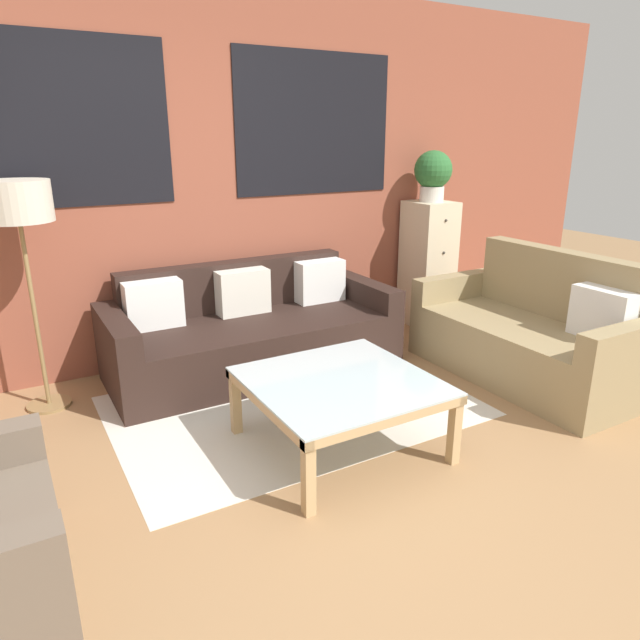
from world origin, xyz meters
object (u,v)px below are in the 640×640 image
Objects in this scene: drawer_cabinet at (428,264)px; potted_plant at (433,173)px; floor_lamp at (18,212)px; settee_vintage at (531,337)px; couch_dark at (252,333)px; coffee_table at (340,389)px.

potted_plant is at bearing 90.00° from drawer_cabinet.
floor_lamp is 1.28× the size of drawer_cabinet.
settee_vintage is 3.72× the size of potted_plant.
settee_vintage reaches higher than couch_dark.
couch_dark is at bearing -2.76° from floor_lamp.
potted_plant reaches higher than drawer_cabinet.
drawer_cabinet is (1.91, 1.54, 0.21)m from coffee_table.
coffee_table is at bearing -174.58° from settee_vintage.
drawer_cabinet is at bearing 38.84° from coffee_table.
potted_plant is at bearing 38.84° from coffee_table.
couch_dark is 4.82× the size of potted_plant.
potted_plant is (0.16, 1.37, 1.08)m from settee_vintage.
potted_plant is (1.91, 1.54, 1.03)m from coffee_table.
settee_vintage is 1.76m from potted_plant.
floor_lamp is at bearing 134.89° from coffee_table.
couch_dark is 1.34m from coffee_table.
floor_lamp is (-1.44, 0.07, 1.00)m from couch_dark.
potted_plant is (3.31, 0.13, 0.11)m from floor_lamp.
drawer_cabinet is at bearing 83.43° from settee_vintage.
couch_dark reaches higher than coffee_table.
potted_plant reaches higher than floor_lamp.
coffee_table is 0.67× the size of floor_lamp.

